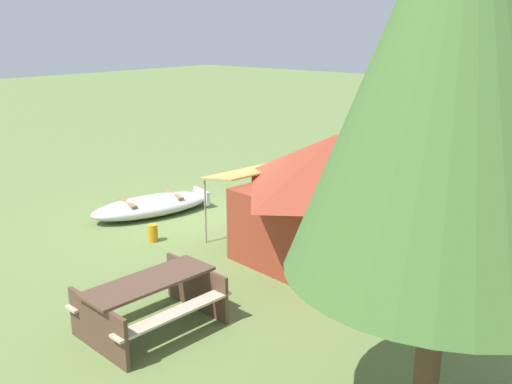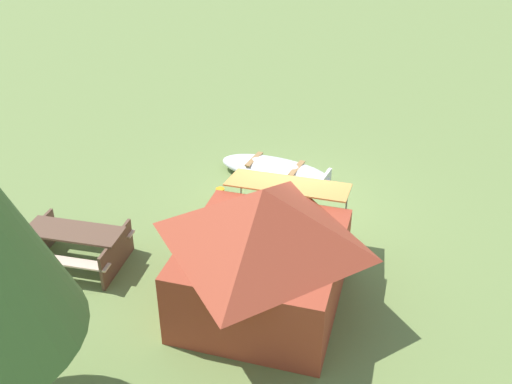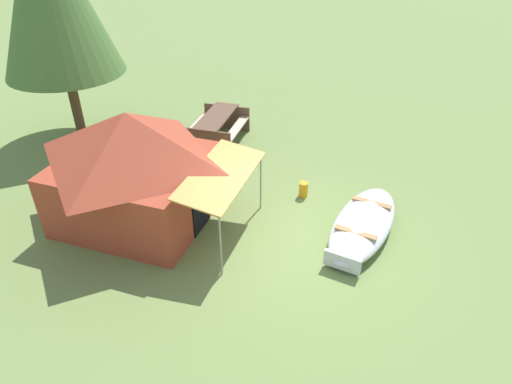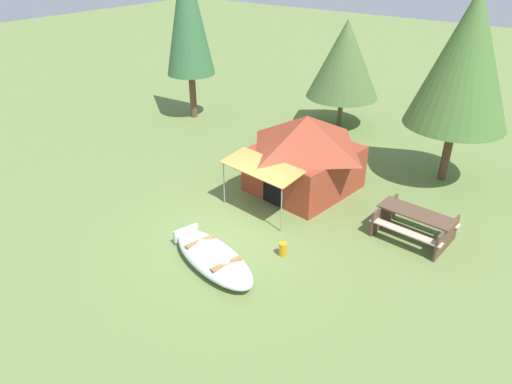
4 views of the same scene
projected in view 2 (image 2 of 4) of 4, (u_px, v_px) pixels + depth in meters
The scene contains 6 objects.
ground_plane at pixel (291, 208), 13.86m from camera, with size 80.00×80.00×0.00m, color olive.
beached_rowboat at pixel (275, 170), 14.99m from camera, with size 3.13×1.87×0.45m.
canvas_cabin_tent at pixel (263, 247), 10.32m from camera, with size 3.30×4.38×2.46m.
picnic_table at pixel (75, 243), 11.78m from camera, with size 2.04×1.53×0.80m.
cooler_box at pixel (242, 264), 11.69m from camera, with size 0.52×0.34×0.37m, color #239259.
fuel_can at pixel (220, 195), 13.99m from camera, with size 0.21×0.21×0.37m, color orange.
Camera 2 is at (-1.05, 11.74, 7.35)m, focal length 41.37 mm.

